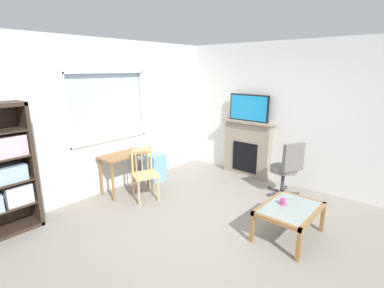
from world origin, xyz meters
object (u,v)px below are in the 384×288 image
office_chair (287,166)px  wooden_chair (144,174)px  fireplace (247,148)px  sippy_cup (283,201)px  coffee_table (290,211)px  tv (249,108)px  plastic_drawer_unit (154,167)px  desk_under_window (124,161)px

office_chair → wooden_chair: bearing=133.3°
fireplace → office_chair: fireplace is taller
fireplace → sippy_cup: fireplace is taller
sippy_cup → coffee_table: bearing=-95.1°
tv → plastic_drawer_unit: bearing=138.7°
coffee_table → plastic_drawer_unit: bearing=85.6°
office_chair → coffee_table: size_ratio=1.08×
sippy_cup → desk_under_window: bearing=100.7°
coffee_table → sippy_cup: size_ratio=10.31×
coffee_table → sippy_cup: (0.01, 0.11, 0.11)m
plastic_drawer_unit → sippy_cup: (-0.22, -2.85, 0.21)m
desk_under_window → fireplace: fireplace is taller
wooden_chair → tv: (2.19, -0.73, 0.98)m
desk_under_window → sippy_cup: desk_under_window is taller
office_chair → sippy_cup: bearing=-159.1°
tv → coffee_table: tv is taller
coffee_table → sippy_cup: bearing=84.9°
fireplace → wooden_chair: bearing=161.7°
plastic_drawer_unit → office_chair: 2.60m
tv → sippy_cup: 2.50m
office_chair → coffee_table: office_chair is taller
plastic_drawer_unit → tv: size_ratio=0.63×
fireplace → tv: size_ratio=1.35×
wooden_chair → sippy_cup: 2.34m
plastic_drawer_unit → desk_under_window: bearing=-176.2°
office_chair → coffee_table: 1.37m
desk_under_window → wooden_chair: 0.53m
desk_under_window → fireplace: bearing=-29.1°
fireplace → coffee_table: size_ratio=1.27×
sippy_cup → wooden_chair: bearing=102.3°
fireplace → office_chair: 1.20m
desk_under_window → wooden_chair: wooden_chair is taller
tv → wooden_chair: bearing=161.6°
desk_under_window → coffee_table: desk_under_window is taller
coffee_table → sippy_cup: 0.15m
coffee_table → tv: bearing=44.3°
desk_under_window → office_chair: size_ratio=0.88×
wooden_chair → sippy_cup: bearing=-77.7°
tv → coffee_table: size_ratio=0.94×
sippy_cup → plastic_drawer_unit: bearing=85.6°
tv → desk_under_window: bearing=150.7°
coffee_table → desk_under_window: bearing=100.1°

